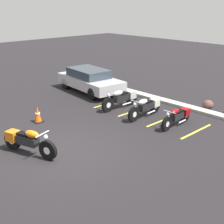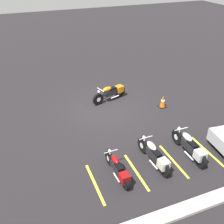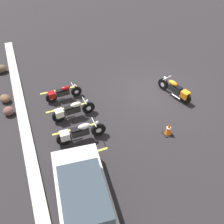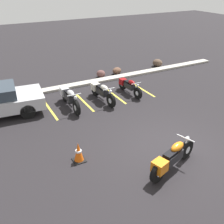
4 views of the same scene
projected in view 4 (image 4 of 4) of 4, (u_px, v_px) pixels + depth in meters
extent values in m
plane|color=black|center=(169.00, 149.00, 9.17)|extent=(60.00, 60.00, 0.00)
cylinder|color=black|center=(186.00, 149.00, 8.59)|extent=(0.67, 0.31, 0.67)
cylinder|color=silver|center=(186.00, 149.00, 8.59)|extent=(0.28, 0.20, 0.25)
cylinder|color=black|center=(158.00, 172.00, 7.60)|extent=(0.67, 0.31, 0.67)
cylinder|color=silver|center=(158.00, 172.00, 7.60)|extent=(0.28, 0.20, 0.25)
cube|color=black|center=(173.00, 157.00, 7.99)|extent=(0.82, 0.50, 0.30)
ellipsoid|color=orange|center=(177.00, 147.00, 7.99)|extent=(0.62, 0.42, 0.24)
cube|color=black|center=(170.00, 154.00, 7.79)|extent=(0.50, 0.36, 0.08)
cube|color=orange|center=(160.00, 166.00, 7.54)|extent=(0.49, 0.47, 0.34)
cylinder|color=silver|center=(185.00, 144.00, 8.39)|extent=(0.27, 0.14, 0.54)
cylinder|color=silver|center=(186.00, 138.00, 8.23)|extent=(0.22, 0.61, 0.04)
sphere|color=silver|center=(187.00, 139.00, 8.35)|extent=(0.14, 0.14, 0.14)
cylinder|color=silver|center=(163.00, 166.00, 8.06)|extent=(0.55, 0.23, 0.07)
cylinder|color=black|center=(77.00, 108.00, 11.27)|extent=(0.13, 0.68, 0.68)
cylinder|color=silver|center=(77.00, 108.00, 11.27)|extent=(0.13, 0.26, 0.26)
cylinder|color=black|center=(65.00, 94.00, 12.52)|extent=(0.13, 0.68, 0.68)
cylinder|color=silver|center=(65.00, 94.00, 12.52)|extent=(0.13, 0.26, 0.26)
cube|color=black|center=(70.00, 97.00, 11.86)|extent=(0.29, 0.78, 0.31)
ellipsoid|color=#B7B7BC|center=(71.00, 93.00, 11.57)|extent=(0.27, 0.58, 0.25)
cube|color=black|center=(68.00, 92.00, 11.90)|extent=(0.25, 0.45, 0.08)
cube|color=#B7B7BC|center=(65.00, 91.00, 12.39)|extent=(0.37, 0.41, 0.35)
cylinder|color=silver|center=(75.00, 101.00, 11.24)|extent=(0.06, 0.27, 0.55)
cylinder|color=silver|center=(74.00, 95.00, 11.16)|extent=(0.64, 0.04, 0.04)
sphere|color=silver|center=(75.00, 98.00, 11.10)|extent=(0.14, 0.14, 0.14)
cylinder|color=silver|center=(71.00, 101.00, 12.26)|extent=(0.08, 0.57, 0.07)
cylinder|color=black|center=(111.00, 101.00, 11.94)|extent=(0.16, 0.66, 0.65)
cylinder|color=silver|center=(111.00, 101.00, 11.94)|extent=(0.14, 0.25, 0.25)
cylinder|color=black|center=(95.00, 89.00, 13.09)|extent=(0.16, 0.66, 0.65)
cylinder|color=silver|center=(95.00, 89.00, 13.09)|extent=(0.14, 0.25, 0.25)
cube|color=black|center=(102.00, 92.00, 12.48)|extent=(0.32, 0.76, 0.30)
ellipsoid|color=beige|center=(104.00, 88.00, 12.21)|extent=(0.29, 0.57, 0.24)
cube|color=black|center=(100.00, 87.00, 12.52)|extent=(0.26, 0.45, 0.08)
cube|color=beige|center=(96.00, 86.00, 12.97)|extent=(0.38, 0.41, 0.34)
cylinder|color=silver|center=(110.00, 95.00, 11.91)|extent=(0.07, 0.26, 0.52)
cylinder|color=silver|center=(109.00, 89.00, 11.83)|extent=(0.61, 0.07, 0.04)
sphere|color=silver|center=(110.00, 91.00, 11.77)|extent=(0.14, 0.14, 0.14)
cylinder|color=silver|center=(102.00, 95.00, 12.87)|extent=(0.10, 0.55, 0.07)
cylinder|color=black|center=(138.00, 93.00, 12.76)|extent=(0.13, 0.59, 0.59)
cylinder|color=silver|center=(138.00, 93.00, 12.76)|extent=(0.12, 0.23, 0.22)
cylinder|color=black|center=(123.00, 84.00, 13.81)|extent=(0.13, 0.59, 0.59)
cylinder|color=silver|center=(123.00, 84.00, 13.81)|extent=(0.12, 0.23, 0.22)
cube|color=black|center=(129.00, 86.00, 13.26)|extent=(0.28, 0.68, 0.27)
ellipsoid|color=maroon|center=(132.00, 82.00, 13.01)|extent=(0.25, 0.51, 0.21)
cube|color=black|center=(128.00, 82.00, 13.29)|extent=(0.23, 0.40, 0.07)
cube|color=maroon|center=(123.00, 82.00, 13.70)|extent=(0.34, 0.37, 0.30)
cylinder|color=silver|center=(137.00, 88.00, 12.74)|extent=(0.06, 0.23, 0.47)
cylinder|color=silver|center=(136.00, 83.00, 12.67)|extent=(0.55, 0.06, 0.03)
sphere|color=silver|center=(138.00, 85.00, 12.62)|extent=(0.12, 0.12, 0.12)
cylinder|color=silver|center=(129.00, 89.00, 13.61)|extent=(0.08, 0.49, 0.06)
cylinder|color=black|center=(24.00, 97.00, 12.32)|extent=(0.66, 0.28, 0.64)
cylinder|color=black|center=(28.00, 111.00, 11.02)|extent=(0.66, 0.28, 0.64)
cube|color=#A8A399|center=(89.00, 83.00, 14.65)|extent=(18.00, 0.50, 0.12)
ellipsoid|color=brown|center=(117.00, 71.00, 16.03)|extent=(0.75, 0.70, 0.40)
ellipsoid|color=brown|center=(101.00, 74.00, 15.47)|extent=(0.58, 0.61, 0.44)
ellipsoid|color=brown|center=(157.00, 63.00, 17.31)|extent=(0.60, 0.72, 0.49)
cube|color=black|center=(79.00, 160.00, 8.60)|extent=(0.40, 0.40, 0.03)
cone|color=#EA590F|center=(79.00, 152.00, 8.44)|extent=(0.32, 0.32, 0.69)
cylinder|color=white|center=(78.00, 151.00, 8.43)|extent=(0.20, 0.20, 0.06)
cube|color=gold|center=(51.00, 110.00, 11.80)|extent=(0.10, 2.10, 0.00)
cube|color=gold|center=(85.00, 103.00, 12.49)|extent=(0.10, 2.10, 0.00)
cube|color=gold|center=(115.00, 96.00, 13.19)|extent=(0.10, 2.10, 0.00)
cube|color=gold|center=(143.00, 90.00, 13.89)|extent=(0.10, 2.10, 0.00)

